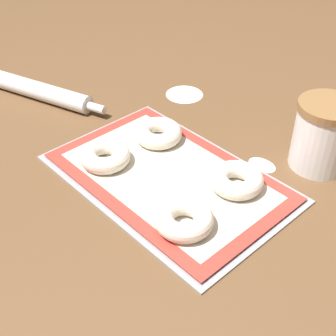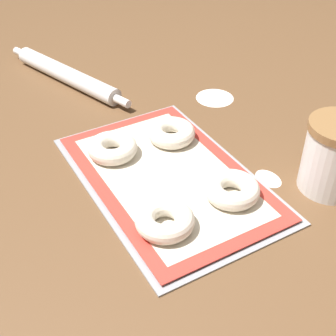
{
  "view_description": "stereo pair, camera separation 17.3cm",
  "coord_description": "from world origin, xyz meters",
  "px_view_note": "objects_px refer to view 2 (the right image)",
  "views": [
    {
      "loc": [
        0.55,
        -0.54,
        0.62
      ],
      "look_at": [
        -0.01,
        -0.02,
        0.03
      ],
      "focal_mm": 50.0,
      "sensor_mm": 36.0,
      "label": 1
    },
    {
      "loc": [
        0.65,
        -0.4,
        0.62
      ],
      "look_at": [
        -0.01,
        -0.02,
        0.03
      ],
      "focal_mm": 50.0,
      "sensor_mm": 36.0,
      "label": 2
    }
  ],
  "objects_px": {
    "bagel_back_right": "(232,190)",
    "baking_tray": "(168,178)",
    "bagel_front_left": "(112,148)",
    "bagel_front_right": "(165,220)",
    "flour_canister": "(335,156)",
    "bagel_back_left": "(171,133)",
    "rolling_pin": "(67,75)"
  },
  "relations": [
    {
      "from": "bagel_back_right",
      "to": "baking_tray",
      "type": "bearing_deg",
      "value": -148.74
    },
    {
      "from": "bagel_front_left",
      "to": "bagel_front_right",
      "type": "bearing_deg",
      "value": -2.76
    },
    {
      "from": "bagel_front_left",
      "to": "bagel_back_right",
      "type": "distance_m",
      "value": 0.28
    },
    {
      "from": "flour_canister",
      "to": "bagel_back_right",
      "type": "bearing_deg",
      "value": -106.99
    },
    {
      "from": "baking_tray",
      "to": "flour_canister",
      "type": "bearing_deg",
      "value": 56.3
    },
    {
      "from": "bagel_front_right",
      "to": "bagel_back_left",
      "type": "distance_m",
      "value": 0.29
    },
    {
      "from": "bagel_front_left",
      "to": "rolling_pin",
      "type": "bearing_deg",
      "value": 174.24
    },
    {
      "from": "bagel_back_right",
      "to": "rolling_pin",
      "type": "xyz_separation_m",
      "value": [
        -0.64,
        -0.1,
        -0.01
      ]
    },
    {
      "from": "bagel_front_right",
      "to": "rolling_pin",
      "type": "distance_m",
      "value": 0.65
    },
    {
      "from": "baking_tray",
      "to": "bagel_front_left",
      "type": "relative_size",
      "value": 4.63
    },
    {
      "from": "bagel_back_right",
      "to": "rolling_pin",
      "type": "relative_size",
      "value": 0.23
    },
    {
      "from": "bagel_back_left",
      "to": "flour_canister",
      "type": "height_order",
      "value": "flour_canister"
    },
    {
      "from": "rolling_pin",
      "to": "baking_tray",
      "type": "bearing_deg",
      "value": 3.24
    },
    {
      "from": "baking_tray",
      "to": "flour_canister",
      "type": "xyz_separation_m",
      "value": [
        0.18,
        0.27,
        0.07
      ]
    },
    {
      "from": "bagel_front_right",
      "to": "rolling_pin",
      "type": "bearing_deg",
      "value": 175.41
    },
    {
      "from": "flour_canister",
      "to": "rolling_pin",
      "type": "bearing_deg",
      "value": -156.64
    },
    {
      "from": "bagel_front_right",
      "to": "flour_canister",
      "type": "xyz_separation_m",
      "value": [
        0.05,
        0.36,
        0.05
      ]
    },
    {
      "from": "bagel_front_right",
      "to": "flour_canister",
      "type": "height_order",
      "value": "flour_canister"
    },
    {
      "from": "baking_tray",
      "to": "rolling_pin",
      "type": "height_order",
      "value": "rolling_pin"
    },
    {
      "from": "baking_tray",
      "to": "bagel_front_left",
      "type": "xyz_separation_m",
      "value": [
        -0.12,
        -0.07,
        0.03
      ]
    },
    {
      "from": "bagel_front_right",
      "to": "bagel_back_left",
      "type": "bearing_deg",
      "value": 147.39
    },
    {
      "from": "bagel_back_left",
      "to": "rolling_pin",
      "type": "height_order",
      "value": "same"
    },
    {
      "from": "bagel_back_left",
      "to": "rolling_pin",
      "type": "relative_size",
      "value": 0.23
    },
    {
      "from": "bagel_front_left",
      "to": "rolling_pin",
      "type": "xyz_separation_m",
      "value": [
        -0.4,
        0.04,
        -0.01
      ]
    },
    {
      "from": "bagel_front_right",
      "to": "flour_canister",
      "type": "bearing_deg",
      "value": 81.62
    },
    {
      "from": "baking_tray",
      "to": "flour_canister",
      "type": "distance_m",
      "value": 0.34
    },
    {
      "from": "bagel_front_right",
      "to": "bagel_back_right",
      "type": "bearing_deg",
      "value": 93.22
    },
    {
      "from": "bagel_front_left",
      "to": "bagel_back_left",
      "type": "distance_m",
      "value": 0.14
    },
    {
      "from": "flour_canister",
      "to": "rolling_pin",
      "type": "height_order",
      "value": "flour_canister"
    },
    {
      "from": "bagel_front_right",
      "to": "bagel_back_right",
      "type": "distance_m",
      "value": 0.16
    },
    {
      "from": "rolling_pin",
      "to": "bagel_front_left",
      "type": "bearing_deg",
      "value": -5.76
    },
    {
      "from": "bagel_front_right",
      "to": "flour_canister",
      "type": "distance_m",
      "value": 0.36
    }
  ]
}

